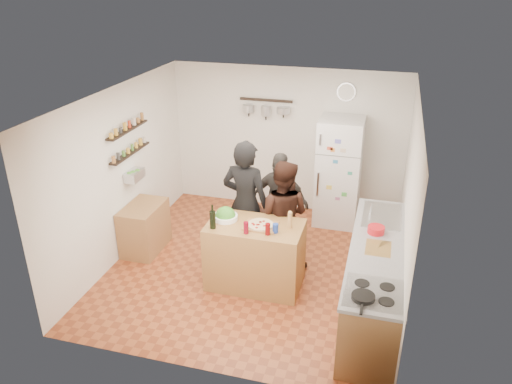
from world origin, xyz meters
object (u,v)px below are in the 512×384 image
(pepper_mill, at_px, (290,221))
(wall_clock, at_px, (346,92))
(counter_run, at_px, (375,280))
(wine_bottle, at_px, (213,220))
(person_left, at_px, (246,204))
(person_back, at_px, (280,202))
(salt_canister, at_px, (275,228))
(red_bowl, at_px, (376,230))
(prep_island, at_px, (255,255))
(side_table, at_px, (145,228))
(skillet, at_px, (363,297))
(person_center, at_px, (282,215))
(salad_bowl, at_px, (226,217))
(fridge, at_px, (338,172))

(pepper_mill, distance_m, wall_clock, 2.71)
(counter_run, bearing_deg, wine_bottle, -178.18)
(person_left, bearing_deg, person_back, -117.13)
(salt_canister, height_order, person_back, person_back)
(red_bowl, bearing_deg, pepper_mill, -172.82)
(prep_island, xyz_separation_m, person_left, (-0.28, 0.51, 0.48))
(salt_canister, relative_size, side_table, 0.15)
(prep_island, distance_m, wine_bottle, 0.79)
(pepper_mill, xyz_separation_m, skillet, (1.03, -1.29, -0.06))
(counter_run, height_order, side_table, counter_run)
(person_center, xyz_separation_m, counter_run, (1.34, -0.71, -0.36))
(side_table, bearing_deg, salt_canister, -14.67)
(person_back, xyz_separation_m, counter_run, (1.49, -1.22, -0.32))
(salad_bowl, distance_m, skillet, 2.29)
(prep_island, distance_m, wall_clock, 3.11)
(pepper_mill, height_order, skillet, pepper_mill)
(prep_island, xyz_separation_m, pepper_mill, (0.45, 0.05, 0.55))
(wine_bottle, xyz_separation_m, red_bowl, (2.03, 0.41, -0.06))
(salad_bowl, xyz_separation_m, person_left, (0.14, 0.46, -0.01))
(salad_bowl, bearing_deg, person_back, 63.38)
(salt_canister, height_order, side_table, salt_canister)
(red_bowl, height_order, fridge, fridge)
(salad_bowl, relative_size, wine_bottle, 1.36)
(person_back, bearing_deg, side_table, 27.21)
(pepper_mill, distance_m, red_bowl, 1.09)
(fridge, relative_size, side_table, 2.25)
(person_back, height_order, fridge, fridge)
(person_center, relative_size, person_back, 1.06)
(red_bowl, bearing_deg, salt_canister, -166.01)
(person_center, height_order, fridge, fridge)
(person_left, xyz_separation_m, wall_clock, (1.11, 1.96, 1.21))
(person_center, height_order, counter_run, person_center)
(skillet, height_order, side_table, skillet)
(pepper_mill, xyz_separation_m, person_center, (-0.21, 0.50, -0.20))
(person_left, height_order, person_back, person_left)
(salt_canister, bearing_deg, salad_bowl, 166.72)
(person_center, relative_size, side_table, 2.02)
(red_bowl, bearing_deg, side_table, 175.60)
(red_bowl, xyz_separation_m, wall_clock, (-0.70, 2.29, 1.19))
(person_center, relative_size, counter_run, 0.62)
(salad_bowl, xyz_separation_m, red_bowl, (1.95, 0.14, 0.02))
(person_center, height_order, skillet, person_center)
(pepper_mill, xyz_separation_m, person_back, (-0.36, 1.02, -0.24))
(wine_bottle, xyz_separation_m, person_center, (0.74, 0.77, -0.22))
(wall_clock, bearing_deg, skillet, -80.08)
(wine_bottle, distance_m, person_left, 0.77)
(red_bowl, distance_m, wall_clock, 2.67)
(skillet, distance_m, wall_clock, 3.96)
(wall_clock, bearing_deg, salad_bowl, -117.20)
(red_bowl, bearing_deg, skillet, -92.01)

